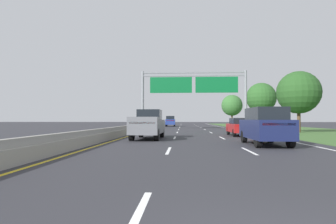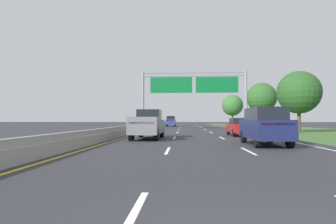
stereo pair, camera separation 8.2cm
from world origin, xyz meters
The scene contains 12 objects.
ground_plane centered at (0.00, 35.00, 0.00)m, with size 220.00×220.00×0.00m, color #2B2B30.
lane_striping centered at (0.00, 34.54, 0.00)m, with size 11.96×106.00×0.01m.
grass_verge_right centered at (13.95, 35.00, 0.01)m, with size 14.00×110.00×0.02m, color #3D602D.
median_barrier_concrete centered at (-6.60, 35.00, 0.35)m, with size 0.60×110.00×0.85m.
overhead_sign_gantry centered at (0.30, 37.40, 6.00)m, with size 15.06×0.42×8.40m.
pickup_truck_grey centered at (-3.78, 18.13, 1.07)m, with size 2.12×5.44×2.20m.
car_red_right_lane_sedan centered at (3.86, 22.51, 0.82)m, with size 1.85×4.41×1.57m.
car_blue_left_lane_suv centered at (-3.83, 54.43, 1.10)m, with size 1.98×4.73×2.11m.
car_navy_right_lane_suv centered at (3.46, 13.56, 1.10)m, with size 1.94×4.72×2.11m.
roadside_tree_mid centered at (11.49, 28.84, 4.40)m, with size 4.68×4.68×6.75m.
roadside_tree_far centered at (12.10, 45.90, 5.14)m, with size 5.05×5.05×7.68m.
roadside_tree_distant centered at (9.71, 60.85, 4.58)m, with size 4.70×4.70×6.94m.
Camera 1 is at (-1.15, -2.56, 1.46)m, focal length 29.91 mm.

